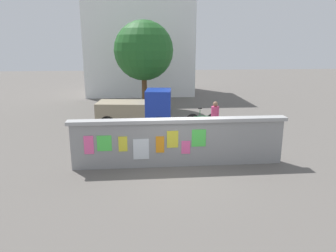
{
  "coord_description": "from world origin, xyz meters",
  "views": [
    {
      "loc": [
        -1.3,
        -10.28,
        4.12
      ],
      "look_at": [
        -0.24,
        1.38,
        1.04
      ],
      "focal_mm": 34.33,
      "sensor_mm": 36.0,
      "label": 1
    }
  ],
  "objects_px": {
    "person_walking": "(215,116)",
    "auto_rickshaw_truck": "(138,109)",
    "bicycle_near": "(203,119)",
    "motorcycle": "(229,138)",
    "tree_roadside": "(144,51)",
    "bicycle_far": "(106,143)"
  },
  "relations": [
    {
      "from": "person_walking",
      "to": "tree_roadside",
      "type": "height_order",
      "value": "tree_roadside"
    },
    {
      "from": "motorcycle",
      "to": "person_walking",
      "type": "height_order",
      "value": "person_walking"
    },
    {
      "from": "bicycle_near",
      "to": "tree_roadside",
      "type": "relative_size",
      "value": 0.32
    },
    {
      "from": "motorcycle",
      "to": "bicycle_far",
      "type": "bearing_deg",
      "value": 177.82
    },
    {
      "from": "motorcycle",
      "to": "tree_roadside",
      "type": "relative_size",
      "value": 0.35
    },
    {
      "from": "tree_roadside",
      "to": "person_walking",
      "type": "bearing_deg",
      "value": -65.55
    },
    {
      "from": "auto_rickshaw_truck",
      "to": "tree_roadside",
      "type": "xyz_separation_m",
      "value": [
        0.39,
        4.24,
        2.69
      ]
    },
    {
      "from": "bicycle_far",
      "to": "auto_rickshaw_truck",
      "type": "bearing_deg",
      "value": 71.34
    },
    {
      "from": "auto_rickshaw_truck",
      "to": "bicycle_near",
      "type": "distance_m",
      "value": 3.25
    },
    {
      "from": "auto_rickshaw_truck",
      "to": "person_walking",
      "type": "bearing_deg",
      "value": -33.78
    },
    {
      "from": "motorcycle",
      "to": "bicycle_far",
      "type": "relative_size",
      "value": 1.15
    },
    {
      "from": "auto_rickshaw_truck",
      "to": "tree_roadside",
      "type": "bearing_deg",
      "value": 84.81
    },
    {
      "from": "motorcycle",
      "to": "tree_roadside",
      "type": "height_order",
      "value": "tree_roadside"
    },
    {
      "from": "auto_rickshaw_truck",
      "to": "motorcycle",
      "type": "relative_size",
      "value": 1.98
    },
    {
      "from": "bicycle_near",
      "to": "person_walking",
      "type": "bearing_deg",
      "value": -86.2
    },
    {
      "from": "motorcycle",
      "to": "bicycle_near",
      "type": "relative_size",
      "value": 1.11
    },
    {
      "from": "person_walking",
      "to": "auto_rickshaw_truck",
      "type": "bearing_deg",
      "value": 146.22
    },
    {
      "from": "motorcycle",
      "to": "person_walking",
      "type": "relative_size",
      "value": 1.17
    },
    {
      "from": "auto_rickshaw_truck",
      "to": "bicycle_near",
      "type": "relative_size",
      "value": 2.2
    },
    {
      "from": "bicycle_near",
      "to": "bicycle_far",
      "type": "bearing_deg",
      "value": -141.99
    },
    {
      "from": "bicycle_near",
      "to": "person_walking",
      "type": "height_order",
      "value": "person_walking"
    },
    {
      "from": "motorcycle",
      "to": "tree_roadside",
      "type": "distance_m",
      "value": 9.27
    }
  ]
}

